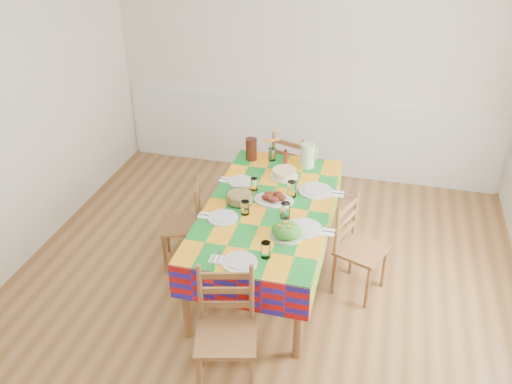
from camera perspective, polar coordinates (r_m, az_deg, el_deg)
room at (r=3.93m, az=-0.16°, el=2.86°), size 4.58×5.08×2.78m
wainscot at (r=6.50m, az=5.36°, el=6.00°), size 4.41×0.06×0.92m
dining_table at (r=4.63m, az=1.31°, el=-2.26°), size 1.04×1.93×0.75m
setting_near_head at (r=3.94m, az=-0.82°, el=-6.91°), size 0.43×0.29×0.13m
setting_left_near at (r=4.42m, az=-2.71°, el=-2.32°), size 0.45×0.27×0.12m
setting_left_far at (r=4.87m, az=-1.17°, el=1.04°), size 0.43×0.26×0.11m
setting_right_near at (r=4.33m, az=4.45°, el=-3.15°), size 0.53×0.31×0.14m
setting_right_far at (r=4.76m, az=5.46°, el=0.20°), size 0.56×0.32×0.14m
meat_platter at (r=4.63m, az=1.87°, el=-0.66°), size 0.35×0.25×0.07m
salad_platter at (r=4.19m, az=3.27°, el=-4.12°), size 0.27×0.27×0.11m
pasta_bowl at (r=4.61m, az=-1.76°, el=-0.58°), size 0.23×0.23×0.08m
cake at (r=5.00m, az=3.00°, el=1.98°), size 0.26×0.26×0.07m
serving_utensils at (r=4.48m, az=3.00°, el=-2.18°), size 0.13×0.28×0.01m
flower_vase at (r=5.27m, az=1.69°, el=4.34°), size 0.15×0.12×0.24m
hot_sauce at (r=5.24m, az=3.11°, el=3.81°), size 0.03×0.03×0.14m
green_pitcher at (r=5.16m, az=5.46°, el=3.86°), size 0.14×0.14×0.24m
tea_pitcher at (r=5.27m, az=-0.49°, el=4.53°), size 0.11×0.11×0.22m
name_card at (r=3.86m, az=-1.46°, el=-8.19°), size 0.08×0.03×0.02m
chair_near at (r=3.84m, az=-3.18°, el=-14.51°), size 0.50×0.48×0.93m
chair_far at (r=5.78m, az=3.93°, el=2.24°), size 0.50×0.49×0.89m
chair_left at (r=4.98m, az=-7.44°, el=-3.37°), size 0.46×0.47×0.85m
chair_right at (r=4.69m, az=10.63°, el=-5.81°), size 0.49×0.50×0.88m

